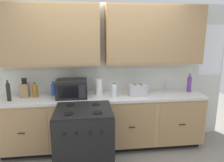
% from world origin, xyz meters
% --- Properties ---
extents(ground_plane, '(8.28, 8.28, 0.00)m').
position_xyz_m(ground_plane, '(0.00, 0.00, 0.00)').
color(ground_plane, gray).
extents(wall_unit, '(4.51, 0.40, 2.41)m').
position_xyz_m(wall_unit, '(0.00, 0.49, 1.65)').
color(wall_unit, silver).
rests_on(wall_unit, ground_plane).
extents(counter_run, '(3.34, 0.64, 0.92)m').
position_xyz_m(counter_run, '(0.00, 0.30, 0.47)').
color(counter_run, black).
rests_on(counter_run, ground_plane).
extents(stove_range, '(0.76, 0.68, 0.95)m').
position_xyz_m(stove_range, '(-0.32, -0.33, 0.47)').
color(stove_range, black).
rests_on(stove_range, ground_plane).
extents(microwave, '(0.48, 0.37, 0.28)m').
position_xyz_m(microwave, '(-0.51, 0.28, 1.06)').
color(microwave, black).
rests_on(microwave, counter_run).
extents(toaster, '(0.28, 0.18, 0.19)m').
position_xyz_m(toaster, '(0.55, 0.24, 1.01)').
color(toaster, '#B7B7BC').
rests_on(toaster, counter_run).
extents(knife_block, '(0.11, 0.14, 0.31)m').
position_xyz_m(knife_block, '(-1.25, 0.38, 1.03)').
color(knife_block, '#9C794E').
rests_on(knife_block, counter_run).
extents(sink_faucet, '(0.02, 0.02, 0.20)m').
position_xyz_m(sink_faucet, '(1.13, 0.51, 1.02)').
color(sink_faucet, '#B2B5BA').
rests_on(sink_faucet, counter_run).
extents(paper_towel_roll, '(0.12, 0.12, 0.26)m').
position_xyz_m(paper_towel_roll, '(-0.07, 0.40, 1.05)').
color(paper_towel_roll, white).
rests_on(paper_towel_roll, counter_run).
extents(bottle_clear, '(0.08, 0.08, 0.23)m').
position_xyz_m(bottle_clear, '(0.16, 0.20, 1.03)').
color(bottle_clear, silver).
rests_on(bottle_clear, counter_run).
extents(bottle_amber, '(0.08, 0.08, 0.24)m').
position_xyz_m(bottle_amber, '(-1.09, 0.36, 1.04)').
color(bottle_amber, '#9E6619').
rests_on(bottle_amber, counter_run).
extents(bottle_dark, '(0.06, 0.06, 0.32)m').
position_xyz_m(bottle_dark, '(-1.44, 0.21, 1.08)').
color(bottle_dark, black).
rests_on(bottle_dark, counter_run).
extents(bottle_blue, '(0.08, 0.08, 0.23)m').
position_xyz_m(bottle_blue, '(-0.82, 0.44, 1.03)').
color(bottle_blue, blue).
rests_on(bottle_blue, counter_run).
extents(bottle_violet, '(0.08, 0.08, 0.32)m').
position_xyz_m(bottle_violet, '(1.50, 0.35, 1.07)').
color(bottle_violet, '#663384').
rests_on(bottle_violet, counter_run).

